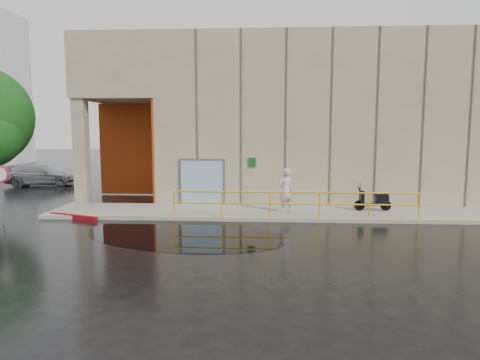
# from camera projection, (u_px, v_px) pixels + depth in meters

# --- Properties ---
(ground) EXTENTS (120.00, 120.00, 0.00)m
(ground) POSITION_uv_depth(u_px,v_px,m) (169.00, 241.00, 13.84)
(ground) COLOR black
(ground) RESTS_ON ground
(sidewalk) EXTENTS (20.00, 3.00, 0.15)m
(sidewalk) POSITION_uv_depth(u_px,v_px,m) (286.00, 213.00, 18.06)
(sidewalk) COLOR gray
(sidewalk) RESTS_ON ground
(building) EXTENTS (20.00, 10.17, 8.00)m
(building) POSITION_uv_depth(u_px,v_px,m) (301.00, 118.00, 23.92)
(building) COLOR gray
(building) RESTS_ON ground
(guardrail) EXTENTS (9.56, 0.06, 1.03)m
(guardrail) POSITION_uv_depth(u_px,v_px,m) (295.00, 204.00, 16.63)
(guardrail) COLOR yellow
(guardrail) RESTS_ON sidewalk
(person) EXTENTS (0.80, 0.70, 1.84)m
(person) POSITION_uv_depth(u_px,v_px,m) (286.00, 190.00, 17.73)
(person) COLOR silver
(person) RESTS_ON sidewalk
(scooter) EXTENTS (1.59, 0.61, 1.21)m
(scooter) POSITION_uv_depth(u_px,v_px,m) (374.00, 194.00, 18.08)
(scooter) COLOR black
(scooter) RESTS_ON sidewalk
(stop_sign) EXTENTS (0.69, 0.10, 2.28)m
(stop_sign) POSITION_uv_depth(u_px,v_px,m) (1.00, 181.00, 15.89)
(stop_sign) COLOR slate
(stop_sign) RESTS_ON ground
(red_curb) EXTENTS (2.31, 1.02, 0.18)m
(red_curb) POSITION_uv_depth(u_px,v_px,m) (73.00, 217.00, 17.18)
(red_curb) COLOR maroon
(red_curb) RESTS_ON ground
(puddle) EXTENTS (8.10, 6.14, 0.01)m
(puddle) POSITION_uv_depth(u_px,v_px,m) (184.00, 234.00, 14.70)
(puddle) COLOR black
(puddle) RESTS_ON ground
(car_c) EXTENTS (4.68, 2.53, 1.29)m
(car_c) POSITION_uv_depth(u_px,v_px,m) (42.00, 175.00, 27.37)
(car_c) COLOR #B5B6BC
(car_c) RESTS_ON ground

